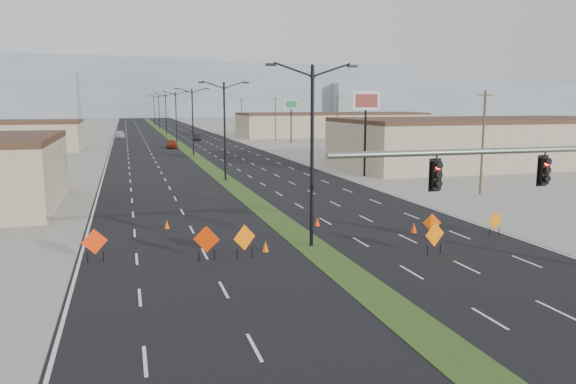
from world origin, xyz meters
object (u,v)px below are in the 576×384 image
object	(u,v)px
car_mid	(197,137)
construction_sign_5	(495,222)
construction_sign_4	(432,224)
cone_3	(167,224)
streetlight_1	(225,128)
car_left	(172,144)
cone_2	(414,228)
streetlight_6	(154,110)
streetlight_0	(312,150)
streetlight_4	(166,113)
pole_sign_east_near	(366,107)
construction_sign_3	(435,235)
construction_sign_0	(95,243)
cone_1	(317,222)
pole_sign_east_far	(291,108)
streetlight_5	(159,111)
construction_sign_1	(206,240)
car_far	(120,135)
construction_sign_2	(244,239)
cone_0	(265,246)
streetlight_3	(176,115)

from	to	relation	value
car_mid	construction_sign_5	world-z (taller)	construction_sign_5
construction_sign_4	cone_3	bearing A→B (deg)	165.99
streetlight_1	car_left	bearing A→B (deg)	92.66
cone_2	streetlight_6	bearing A→B (deg)	92.46
cone_3	streetlight_0	bearing A→B (deg)	-42.12
streetlight_0	streetlight_4	world-z (taller)	same
pole_sign_east_near	streetlight_4	bearing A→B (deg)	110.22
construction_sign_3	cone_3	xyz separation A→B (m)	(-13.19, 10.22, -0.76)
streetlight_0	cone_3	world-z (taller)	streetlight_0
construction_sign_0	cone_1	xyz separation A→B (m)	(13.53, 4.88, -0.74)
streetlight_0	pole_sign_east_far	xyz separation A→B (m)	(21.74, 77.63, 1.45)
cone_1	pole_sign_east_far	world-z (taller)	pole_sign_east_far
pole_sign_east_far	streetlight_0	bearing A→B (deg)	-83.19
streetlight_5	construction_sign_1	bearing A→B (deg)	-92.46
streetlight_0	streetlight_5	bearing A→B (deg)	90.00
construction_sign_5	pole_sign_east_near	size ratio (longest dim) A/B	0.16
streetlight_1	construction_sign_5	bearing A→B (deg)	-68.13
streetlight_6	car_far	size ratio (longest dim) A/B	1.85
streetlight_1	streetlight_4	distance (m)	84.00
streetlight_1	construction_sign_2	size ratio (longest dim) A/B	5.56
car_mid	cone_0	xyz separation A→B (m)	(-7.47, -91.06, -0.37)
streetlight_3	construction_sign_0	size ratio (longest dim) A/B	5.73
car_far	pole_sign_east_far	size ratio (longest dim) A/B	0.64
streetlight_5	streetlight_6	distance (m)	28.00
construction_sign_5	cone_0	world-z (taller)	construction_sign_5
streetlight_4	streetlight_6	bearing A→B (deg)	90.00
construction_sign_0	cone_2	world-z (taller)	construction_sign_0
streetlight_6	car_mid	distance (m)	77.65
car_mid	cone_2	bearing A→B (deg)	-85.87
car_mid	cone_0	world-z (taller)	car_mid
streetlight_5	cone_0	size ratio (longest dim) A/B	16.38
car_left	pole_sign_east_near	size ratio (longest dim) A/B	0.49
car_mid	cone_0	bearing A→B (deg)	-92.13
cone_0	pole_sign_east_near	xyz separation A→B (m)	(17.92, 27.48, 7.14)
pole_sign_east_near	cone_3	bearing A→B (deg)	-128.03
construction_sign_3	cone_1	world-z (taller)	construction_sign_3
streetlight_6	pole_sign_east_far	bearing A→B (deg)	-76.47
construction_sign_4	cone_3	size ratio (longest dim) A/B	2.58
streetlight_0	cone_2	size ratio (longest dim) A/B	15.75
streetlight_0	car_left	xyz separation A→B (m)	(-2.00, 71.11, -4.66)
cone_3	construction_sign_3	bearing A→B (deg)	-37.77
construction_sign_4	cone_2	size ratio (longest dim) A/B	2.33
streetlight_3	cone_1	size ratio (longest dim) A/B	17.25
streetlight_3	car_left	size ratio (longest dim) A/B	2.24
construction_sign_4	cone_0	distance (m)	10.29
streetlight_0	pole_sign_east_near	size ratio (longest dim) A/B	1.09
car_mid	construction_sign_2	distance (m)	92.51
streetlight_3	car_far	bearing A→B (deg)	121.40
streetlight_4	streetlight_1	bearing A→B (deg)	-90.00
pole_sign_east_near	pole_sign_east_far	size ratio (longest dim) A/B	1.08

